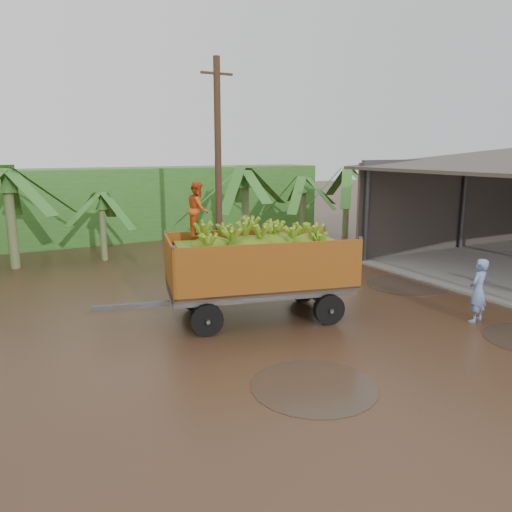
# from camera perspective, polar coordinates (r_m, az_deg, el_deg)

# --- Properties ---
(ground) EXTENTS (100.00, 100.00, 0.00)m
(ground) POSITION_cam_1_polar(r_m,az_deg,el_deg) (13.40, 11.03, -7.85)
(ground) COLOR black
(ground) RESTS_ON ground
(hedge_north) EXTENTS (22.00, 3.00, 3.60)m
(hedge_north) POSITION_cam_1_polar(r_m,az_deg,el_deg) (26.48, -15.20, 5.79)
(hedge_north) COLOR #2D661E
(hedge_north) RESTS_ON ground
(banana_trailer) EXTENTS (6.90, 3.47, 3.70)m
(banana_trailer) POSITION_cam_1_polar(r_m,az_deg,el_deg) (13.44, 0.28, -1.02)
(banana_trailer) COLOR #BD6B1B
(banana_trailer) RESTS_ON ground
(man_blue) EXTENTS (0.71, 0.55, 1.72)m
(man_blue) POSITION_cam_1_polar(r_m,az_deg,el_deg) (14.48, 24.04, -3.62)
(man_blue) COLOR #667FBA
(man_blue) RESTS_ON ground
(utility_pole) EXTENTS (1.20, 0.24, 7.66)m
(utility_pole) POSITION_cam_1_polar(r_m,az_deg,el_deg) (18.22, -4.34, 10.07)
(utility_pole) COLOR #47301E
(utility_pole) RESTS_ON ground
(banana_plants) EXTENTS (23.94, 20.04, 4.44)m
(banana_plants) POSITION_cam_1_polar(r_m,az_deg,el_deg) (16.14, -21.48, 1.76)
(banana_plants) COLOR #2D661E
(banana_plants) RESTS_ON ground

